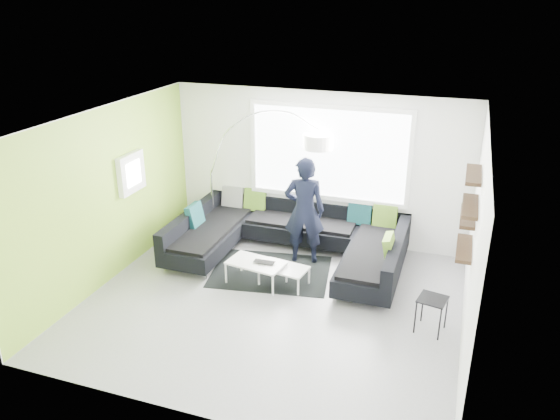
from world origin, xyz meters
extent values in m
plane|color=gray|center=(0.00, 0.00, 0.00)|extent=(5.50, 5.50, 0.00)
cube|color=white|center=(0.00, 2.50, 1.40)|extent=(5.50, 0.04, 2.80)
cube|color=white|center=(0.00, -2.50, 1.40)|extent=(5.50, 0.04, 2.80)
cube|color=white|center=(-2.75, 0.00, 1.40)|extent=(0.04, 5.00, 2.80)
cube|color=white|center=(2.75, 0.00, 1.40)|extent=(0.04, 5.00, 2.80)
cube|color=white|center=(0.00, 0.00, 2.80)|extent=(5.50, 5.00, 0.04)
cube|color=#93C638|center=(-2.74, 0.00, 1.40)|extent=(0.01, 5.00, 2.80)
cube|color=white|center=(0.20, 2.46, 1.70)|extent=(2.96, 0.06, 1.68)
cube|color=white|center=(-2.68, 0.60, 1.60)|extent=(0.12, 0.66, 0.66)
cube|color=black|center=(2.64, 0.40, 1.70)|extent=(0.20, 1.24, 0.95)
cube|color=black|center=(-0.19, 1.42, 0.20)|extent=(3.89, 2.41, 0.41)
cube|color=black|center=(-0.19, 1.42, 0.56)|extent=(3.89, 2.41, 0.31)
cube|color=#4C7219|center=(-0.19, 1.42, 0.62)|extent=(3.48, 0.21, 0.43)
cube|color=black|center=(-0.35, 0.91, 0.01)|extent=(2.15, 1.71, 0.01)
cube|color=white|center=(-0.22, 0.53, 0.19)|extent=(1.25, 0.84, 0.38)
cube|color=black|center=(2.33, 0.04, 0.26)|extent=(0.44, 0.44, 0.51)
imported|color=black|center=(0.05, 1.50, 0.94)|extent=(0.88, 0.75, 1.89)
imported|color=black|center=(-0.31, 0.45, 0.39)|extent=(0.35, 0.23, 0.03)
camera|label=1|loc=(2.45, -6.72, 4.44)|focal=35.00mm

